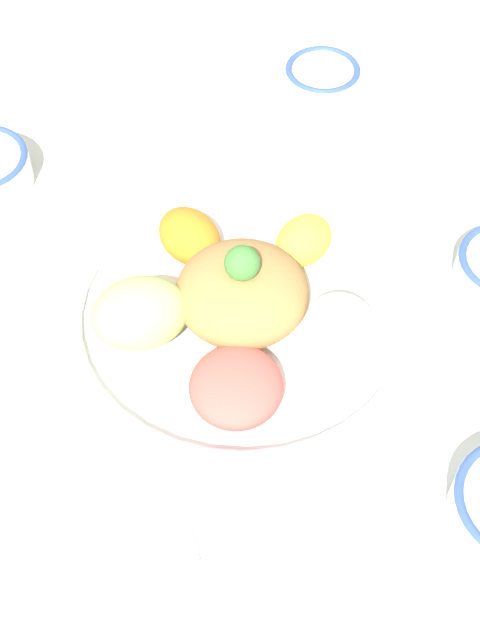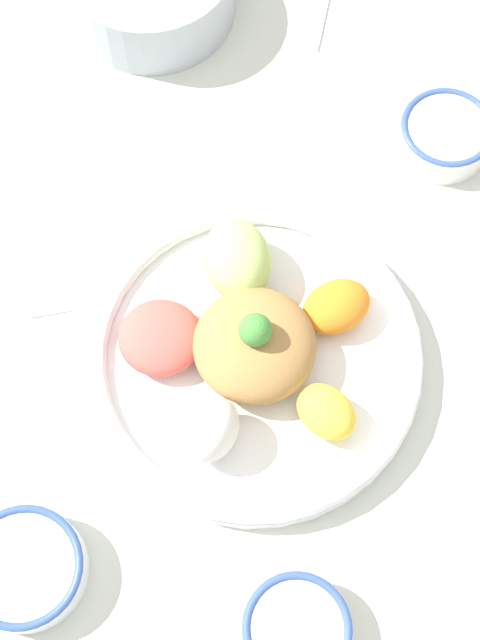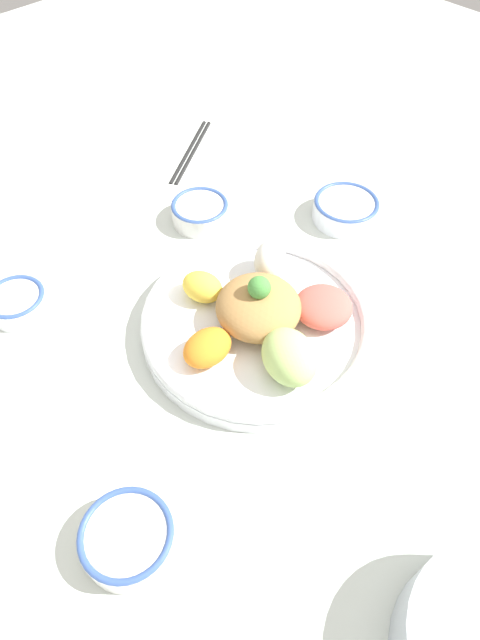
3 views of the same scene
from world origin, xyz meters
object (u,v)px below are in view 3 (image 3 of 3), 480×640
(rice_bowl_plain, at_px, (128,538))
(chopsticks_pair_near, at_px, (191,150))
(serving_spoon_extra, at_px, (416,330))
(sauce_bowl_dark, at_px, (345,209))
(sauce_bowl_red, at_px, (200,211))
(rice_bowl_blue, at_px, (17,302))
(salad_platter, at_px, (260,319))

(rice_bowl_plain, xyz_separation_m, chopsticks_pair_near, (0.51, 0.50, -0.02))
(rice_bowl_plain, bearing_deg, serving_spoon_extra, -5.59)
(rice_bowl_plain, height_order, serving_spoon_extra, rice_bowl_plain)
(sauce_bowl_dark, xyz_separation_m, serving_spoon_extra, (-0.12, -0.22, -0.02))
(sauce_bowl_red, bearing_deg, rice_bowl_plain, -139.39)
(serving_spoon_extra, bearing_deg, sauce_bowl_red, -61.83)
(sauce_bowl_red, relative_size, rice_bowl_blue, 1.12)
(rice_bowl_plain, bearing_deg, sauce_bowl_red, 40.61)
(rice_bowl_blue, bearing_deg, sauce_bowl_dark, -21.51)
(rice_bowl_blue, relative_size, sauce_bowl_dark, 0.78)
(sauce_bowl_red, bearing_deg, serving_spoon_extra, -80.99)
(rice_bowl_blue, xyz_separation_m, serving_spoon_extra, (0.38, -0.42, -0.02))
(sauce_bowl_dark, bearing_deg, sauce_bowl_red, 137.49)
(serving_spoon_extra, bearing_deg, rice_bowl_plain, 13.57)
(rice_bowl_plain, bearing_deg, sauce_bowl_dark, 17.22)
(sauce_bowl_dark, relative_size, rice_bowl_plain, 1.08)
(sauce_bowl_dark, distance_m, serving_spoon_extra, 0.25)
(salad_platter, relative_size, sauce_bowl_dark, 3.00)
(salad_platter, height_order, serving_spoon_extra, salad_platter)
(chopsticks_pair_near, bearing_deg, salad_platter, 30.21)
(salad_platter, xyz_separation_m, serving_spoon_extra, (0.16, -0.15, -0.02))
(sauce_bowl_red, bearing_deg, chopsticks_pair_near, 54.12)
(salad_platter, distance_m, rice_bowl_plain, 0.32)
(rice_bowl_blue, height_order, rice_bowl_plain, rice_bowl_plain)
(rice_bowl_blue, height_order, chopsticks_pair_near, rice_bowl_blue)
(salad_platter, height_order, sauce_bowl_red, salad_platter)
(sauce_bowl_dark, bearing_deg, rice_bowl_blue, 158.49)
(rice_bowl_plain, relative_size, chopsticks_pair_near, 0.53)
(rice_bowl_blue, bearing_deg, sauce_bowl_red, -5.83)
(sauce_bowl_red, bearing_deg, rice_bowl_blue, 174.17)
(salad_platter, relative_size, serving_spoon_extra, 2.58)
(sauce_bowl_dark, height_order, chopsticks_pair_near, sauce_bowl_dark)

